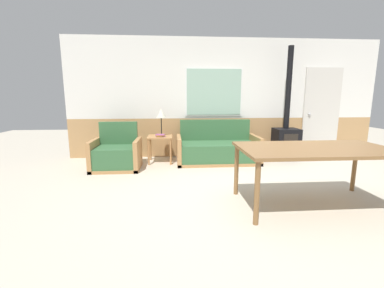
{
  "coord_description": "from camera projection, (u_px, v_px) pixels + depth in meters",
  "views": [
    {
      "loc": [
        -1.23,
        -3.34,
        1.39
      ],
      "look_at": [
        -0.89,
        1.14,
        0.56
      ],
      "focal_mm": 24.0,
      "sensor_mm": 36.0,
      "label": 1
    }
  ],
  "objects": [
    {
      "name": "couch",
      "position": [
        217.0,
        150.0,
        5.53
      ],
      "size": [
        1.73,
        0.86,
        0.89
      ],
      "color": "#B27F4C",
      "rests_on": "ground_plane"
    },
    {
      "name": "side_table",
      "position": [
        160.0,
        141.0,
        5.46
      ],
      "size": [
        0.51,
        0.51,
        0.57
      ],
      "color": "#B27F4C",
      "rests_on": "ground_plane"
    },
    {
      "name": "book_stack",
      "position": [
        161.0,
        135.0,
        5.35
      ],
      "size": [
        0.21,
        0.17,
        0.05
      ],
      "color": "#994C84",
      "rests_on": "side_table"
    },
    {
      "name": "ground_plane",
      "position": [
        261.0,
        197.0,
        3.62
      ],
      "size": [
        16.0,
        16.0,
        0.0
      ],
      "primitive_type": "plane",
      "color": "beige"
    },
    {
      "name": "entry_door",
      "position": [
        321.0,
        112.0,
        6.13
      ],
      "size": [
        0.88,
        0.09,
        2.06
      ],
      "color": "silver",
      "rests_on": "ground_plane"
    },
    {
      "name": "table_lamp",
      "position": [
        161.0,
        114.0,
        5.45
      ],
      "size": [
        0.23,
        0.23,
        0.57
      ],
      "color": "black",
      "rests_on": "side_table"
    },
    {
      "name": "armchair",
      "position": [
        117.0,
        155.0,
        5.0
      ],
      "size": [
        0.91,
        0.74,
        0.89
      ],
      "rotation": [
        0.0,
        0.0,
        0.25
      ],
      "color": "#B27F4C",
      "rests_on": "ground_plane"
    },
    {
      "name": "dining_table",
      "position": [
        316.0,
        153.0,
        3.23
      ],
      "size": [
        1.9,
        1.03,
        0.77
      ],
      "color": "olive",
      "rests_on": "ground_plane"
    },
    {
      "name": "wood_stove",
      "position": [
        286.0,
        134.0,
        5.74
      ],
      "size": [
        0.52,
        0.47,
        2.46
      ],
      "color": "black",
      "rests_on": "ground_plane"
    },
    {
      "name": "wall_back",
      "position": [
        225.0,
        98.0,
        5.95
      ],
      "size": [
        7.2,
        0.09,
        2.7
      ],
      "color": "tan",
      "rests_on": "ground_plane"
    }
  ]
}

